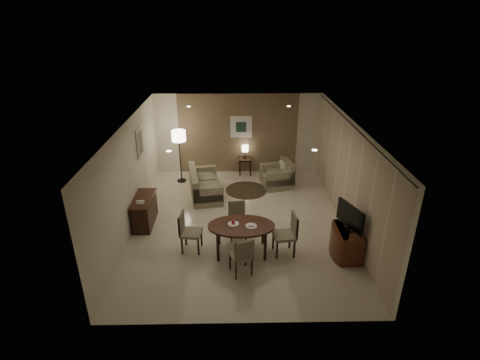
{
  "coord_description": "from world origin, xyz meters",
  "views": [
    {
      "loc": [
        -0.17,
        -8.56,
        5.15
      ],
      "look_at": [
        0.0,
        0.2,
        1.15
      ],
      "focal_mm": 28.0,
      "sensor_mm": 36.0,
      "label": 1
    }
  ],
  "objects_px": {
    "armchair": "(277,174)",
    "chair_far": "(238,221)",
    "dining_table": "(241,239)",
    "sofa": "(205,183)",
    "tv_cabinet": "(347,242)",
    "chair_left": "(191,232)",
    "chair_near": "(241,255)",
    "chair_right": "(284,235)",
    "floor_lamp": "(180,157)",
    "side_table": "(245,166)",
    "console_desk": "(145,211)"
  },
  "relations": [
    {
      "from": "chair_near",
      "to": "chair_far",
      "type": "xyz_separation_m",
      "value": [
        -0.04,
        1.39,
        -0.0
      ]
    },
    {
      "from": "chair_near",
      "to": "chair_right",
      "type": "xyz_separation_m",
      "value": [
        1.0,
        0.67,
        0.05
      ]
    },
    {
      "from": "tv_cabinet",
      "to": "armchair",
      "type": "distance_m",
      "value": 3.95
    },
    {
      "from": "console_desk",
      "to": "chair_right",
      "type": "distance_m",
      "value": 3.73
    },
    {
      "from": "console_desk",
      "to": "floor_lamp",
      "type": "height_order",
      "value": "floor_lamp"
    },
    {
      "from": "armchair",
      "to": "chair_far",
      "type": "bearing_deg",
      "value": -36.17
    },
    {
      "from": "tv_cabinet",
      "to": "armchair",
      "type": "height_order",
      "value": "armchair"
    },
    {
      "from": "floor_lamp",
      "to": "chair_near",
      "type": "bearing_deg",
      "value": -68.7
    },
    {
      "from": "chair_far",
      "to": "tv_cabinet",
      "type": "bearing_deg",
      "value": -25.46
    },
    {
      "from": "console_desk",
      "to": "side_table",
      "type": "xyz_separation_m",
      "value": [
        2.72,
        3.23,
        -0.09
      ]
    },
    {
      "from": "chair_near",
      "to": "floor_lamp",
      "type": "bearing_deg",
      "value": -88.87
    },
    {
      "from": "armchair",
      "to": "side_table",
      "type": "relative_size",
      "value": 1.62
    },
    {
      "from": "chair_left",
      "to": "dining_table",
      "type": "bearing_deg",
      "value": -88.52
    },
    {
      "from": "console_desk",
      "to": "side_table",
      "type": "distance_m",
      "value": 4.22
    },
    {
      "from": "chair_right",
      "to": "floor_lamp",
      "type": "height_order",
      "value": "floor_lamp"
    },
    {
      "from": "armchair",
      "to": "sofa",
      "type": "bearing_deg",
      "value": -86.69
    },
    {
      "from": "chair_right",
      "to": "side_table",
      "type": "relative_size",
      "value": 1.75
    },
    {
      "from": "dining_table",
      "to": "chair_left",
      "type": "xyz_separation_m",
      "value": [
        -1.15,
        0.1,
        0.12
      ]
    },
    {
      "from": "dining_table",
      "to": "chair_far",
      "type": "height_order",
      "value": "chair_far"
    },
    {
      "from": "dining_table",
      "to": "chair_near",
      "type": "height_order",
      "value": "chair_near"
    },
    {
      "from": "tv_cabinet",
      "to": "dining_table",
      "type": "height_order",
      "value": "dining_table"
    },
    {
      "from": "chair_near",
      "to": "sofa",
      "type": "xyz_separation_m",
      "value": [
        -0.99,
        3.69,
        -0.05
      ]
    },
    {
      "from": "tv_cabinet",
      "to": "chair_left",
      "type": "bearing_deg",
      "value": 175.33
    },
    {
      "from": "chair_right",
      "to": "tv_cabinet",
      "type": "bearing_deg",
      "value": 78.85
    },
    {
      "from": "tv_cabinet",
      "to": "armchair",
      "type": "bearing_deg",
      "value": 107.46
    },
    {
      "from": "dining_table",
      "to": "chair_far",
      "type": "distance_m",
      "value": 0.65
    },
    {
      "from": "dining_table",
      "to": "side_table",
      "type": "relative_size",
      "value": 2.68
    },
    {
      "from": "dining_table",
      "to": "sofa",
      "type": "relative_size",
      "value": 0.89
    },
    {
      "from": "chair_left",
      "to": "armchair",
      "type": "bearing_deg",
      "value": -27.76
    },
    {
      "from": "chair_far",
      "to": "floor_lamp",
      "type": "xyz_separation_m",
      "value": [
        -1.8,
        3.35,
        0.41
      ]
    },
    {
      "from": "chair_near",
      "to": "chair_left",
      "type": "xyz_separation_m",
      "value": [
        -1.12,
        0.85,
        0.03
      ]
    },
    {
      "from": "console_desk",
      "to": "floor_lamp",
      "type": "distance_m",
      "value": 2.8
    },
    {
      "from": "chair_near",
      "to": "armchair",
      "type": "relative_size",
      "value": 0.97
    },
    {
      "from": "chair_near",
      "to": "chair_far",
      "type": "bearing_deg",
      "value": -108.37
    },
    {
      "from": "chair_near",
      "to": "sofa",
      "type": "distance_m",
      "value": 3.82
    },
    {
      "from": "chair_right",
      "to": "chair_far",
      "type": "bearing_deg",
      "value": -131.24
    },
    {
      "from": "tv_cabinet",
      "to": "side_table",
      "type": "bearing_deg",
      "value": 114.64
    },
    {
      "from": "console_desk",
      "to": "chair_right",
      "type": "xyz_separation_m",
      "value": [
        3.46,
        -1.39,
        0.12
      ]
    },
    {
      "from": "console_desk",
      "to": "chair_left",
      "type": "xyz_separation_m",
      "value": [
        1.34,
        -1.21,
        0.1
      ]
    },
    {
      "from": "floor_lamp",
      "to": "side_table",
      "type": "bearing_deg",
      "value": 14.45
    },
    {
      "from": "console_desk",
      "to": "chair_right",
      "type": "height_order",
      "value": "chair_right"
    },
    {
      "from": "chair_near",
      "to": "armchair",
      "type": "height_order",
      "value": "chair_near"
    },
    {
      "from": "chair_far",
      "to": "chair_left",
      "type": "relative_size",
      "value": 0.94
    },
    {
      "from": "console_desk",
      "to": "side_table",
      "type": "bearing_deg",
      "value": 49.85
    },
    {
      "from": "sofa",
      "to": "chair_left",
      "type": "bearing_deg",
      "value": 167.63
    },
    {
      "from": "chair_right",
      "to": "sofa",
      "type": "bearing_deg",
      "value": -153.28
    },
    {
      "from": "tv_cabinet",
      "to": "chair_left",
      "type": "xyz_separation_m",
      "value": [
        -3.55,
        0.29,
        0.13
      ]
    },
    {
      "from": "console_desk",
      "to": "armchair",
      "type": "relative_size",
      "value": 1.3
    },
    {
      "from": "dining_table",
      "to": "chair_left",
      "type": "distance_m",
      "value": 1.16
    },
    {
      "from": "chair_near",
      "to": "floor_lamp",
      "type": "relative_size",
      "value": 0.52
    }
  ]
}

